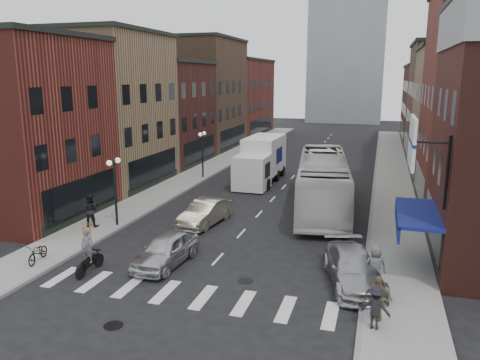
# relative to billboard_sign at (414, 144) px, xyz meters

# --- Properties ---
(ground) EXTENTS (160.00, 160.00, 0.00)m
(ground) POSITION_rel_billboard_sign_xyz_m (-8.59, -0.50, -6.13)
(ground) COLOR black
(ground) RESTS_ON ground
(sidewalk_left) EXTENTS (3.00, 74.00, 0.15)m
(sidewalk_left) POSITION_rel_billboard_sign_xyz_m (-17.09, 21.50, -6.06)
(sidewalk_left) COLOR gray
(sidewalk_left) RESTS_ON ground
(sidewalk_right) EXTENTS (3.00, 74.00, 0.15)m
(sidewalk_right) POSITION_rel_billboard_sign_xyz_m (-0.09, 21.50, -6.06)
(sidewalk_right) COLOR gray
(sidewalk_right) RESTS_ON ground
(curb_left) EXTENTS (0.20, 74.00, 0.16)m
(curb_left) POSITION_rel_billboard_sign_xyz_m (-15.59, 21.50, -6.13)
(curb_left) COLOR gray
(curb_left) RESTS_ON ground
(curb_right) EXTENTS (0.20, 74.00, 0.16)m
(curb_right) POSITION_rel_billboard_sign_xyz_m (-1.59, 21.50, -6.13)
(curb_right) COLOR gray
(curb_right) RESTS_ON ground
(crosswalk_stripes) EXTENTS (12.00, 2.20, 0.01)m
(crosswalk_stripes) POSITION_rel_billboard_sign_xyz_m (-8.59, -3.50, -6.13)
(crosswalk_stripes) COLOR silver
(crosswalk_stripes) RESTS_ON ground
(bldg_left_near) EXTENTS (10.30, 9.20, 11.30)m
(bldg_left_near) POSITION_rel_billboard_sign_xyz_m (-23.58, 4.00, -0.48)
(bldg_left_near) COLOR maroon
(bldg_left_near) RESTS_ON ground
(bldg_left_mid_a) EXTENTS (10.30, 10.20, 12.30)m
(bldg_left_mid_a) POSITION_rel_billboard_sign_xyz_m (-23.58, 13.50, 0.02)
(bldg_left_mid_a) COLOR #8E704E
(bldg_left_mid_a) RESTS_ON ground
(bldg_left_mid_b) EXTENTS (10.30, 10.20, 10.30)m
(bldg_left_mid_b) POSITION_rel_billboard_sign_xyz_m (-23.58, 23.50, -0.98)
(bldg_left_mid_b) COLOR #441D18
(bldg_left_mid_b) RESTS_ON ground
(bldg_left_far_a) EXTENTS (10.30, 12.20, 13.30)m
(bldg_left_far_a) POSITION_rel_billboard_sign_xyz_m (-23.58, 34.50, 0.52)
(bldg_left_far_a) COLOR brown
(bldg_left_far_a) RESTS_ON ground
(bldg_left_far_b) EXTENTS (10.30, 16.20, 11.30)m
(bldg_left_far_b) POSITION_rel_billboard_sign_xyz_m (-23.58, 48.50, -0.48)
(bldg_left_far_b) COLOR maroon
(bldg_left_far_b) RESTS_ON ground
(bldg_right_mid_b) EXTENTS (10.30, 10.20, 11.30)m
(bldg_right_mid_b) POSITION_rel_billboard_sign_xyz_m (6.41, 23.50, -0.48)
(bldg_right_mid_b) COLOR #8E704E
(bldg_right_mid_b) RESTS_ON ground
(bldg_right_far_a) EXTENTS (10.30, 12.20, 12.30)m
(bldg_right_far_a) POSITION_rel_billboard_sign_xyz_m (6.41, 34.50, 0.02)
(bldg_right_far_a) COLOR brown
(bldg_right_far_a) RESTS_ON ground
(bldg_right_far_b) EXTENTS (10.30, 16.20, 10.30)m
(bldg_right_far_b) POSITION_rel_billboard_sign_xyz_m (6.41, 48.50, -0.98)
(bldg_right_far_b) COLOR #441D18
(bldg_right_far_b) RESTS_ON ground
(awning_blue) EXTENTS (1.80, 5.00, 0.78)m
(awning_blue) POSITION_rel_billboard_sign_xyz_m (0.34, 2.00, -3.50)
(awning_blue) COLOR navy
(awning_blue) RESTS_ON ground
(billboard_sign) EXTENTS (1.52, 3.00, 3.70)m
(billboard_sign) POSITION_rel_billboard_sign_xyz_m (0.00, 0.00, 0.00)
(billboard_sign) COLOR black
(billboard_sign) RESTS_ON ground
(streetlamp_near) EXTENTS (0.32, 1.22, 4.11)m
(streetlamp_near) POSITION_rel_billboard_sign_xyz_m (-15.99, 3.50, -3.22)
(streetlamp_near) COLOR black
(streetlamp_near) RESTS_ON ground
(streetlamp_far) EXTENTS (0.32, 1.22, 4.11)m
(streetlamp_far) POSITION_rel_billboard_sign_xyz_m (-15.99, 17.50, -3.22)
(streetlamp_far) COLOR black
(streetlamp_far) RESTS_ON ground
(bike_rack) EXTENTS (0.08, 0.68, 0.80)m
(bike_rack) POSITION_rel_billboard_sign_xyz_m (-16.19, 0.80, -5.58)
(bike_rack) COLOR #D8590C
(bike_rack) RESTS_ON sidewalk_left
(box_truck) EXTENTS (2.73, 8.63, 3.74)m
(box_truck) POSITION_rel_billboard_sign_xyz_m (-10.80, 17.62, -4.29)
(box_truck) COLOR white
(box_truck) RESTS_ON ground
(motorcycle_rider) EXTENTS (0.60, 2.04, 2.08)m
(motorcycle_rider) POSITION_rel_billboard_sign_xyz_m (-13.65, -2.73, -5.16)
(motorcycle_rider) COLOR black
(motorcycle_rider) RESTS_ON ground
(transit_bus) EXTENTS (4.86, 13.68, 3.73)m
(transit_bus) POSITION_rel_billboard_sign_xyz_m (-4.84, 10.93, -4.27)
(transit_bus) COLOR silver
(transit_bus) RESTS_ON ground
(sedan_left_near) EXTENTS (2.06, 4.49, 1.49)m
(sedan_left_near) POSITION_rel_billboard_sign_xyz_m (-10.71, -0.82, -5.39)
(sedan_left_near) COLOR silver
(sedan_left_near) RESTS_ON ground
(sedan_left_far) EXTENTS (2.13, 4.65, 1.48)m
(sedan_left_far) POSITION_rel_billboard_sign_xyz_m (-11.15, 5.50, -5.39)
(sedan_left_far) COLOR #ABA58B
(sedan_left_far) RESTS_ON ground
(curb_car) EXTENTS (3.34, 5.43, 1.47)m
(curb_car) POSITION_rel_billboard_sign_xyz_m (-2.09, -0.50, -5.40)
(curb_car) COLOR #A8A7AC
(curb_car) RESTS_ON ground
(parked_bicycle) EXTENTS (0.94, 1.79, 0.89)m
(parked_bicycle) POSITION_rel_billboard_sign_xyz_m (-16.52, -2.60, -5.54)
(parked_bicycle) COLOR black
(parked_bicycle) RESTS_ON sidewalk_left
(ped_left_solo) EXTENTS (1.02, 0.68, 1.96)m
(ped_left_solo) POSITION_rel_billboard_sign_xyz_m (-17.28, 2.77, -5.00)
(ped_left_solo) COLOR black
(ped_left_solo) RESTS_ON sidewalk_left
(ped_right_a) EXTENTS (1.10, 0.69, 1.58)m
(ped_right_a) POSITION_rel_billboard_sign_xyz_m (-1.11, -4.22, -5.19)
(ped_right_a) COLOR black
(ped_right_a) RESTS_ON sidewalk_right
(ped_right_b) EXTENTS (1.03, 0.59, 1.69)m
(ped_right_b) POSITION_rel_billboard_sign_xyz_m (-1.04, -3.61, -5.14)
(ped_right_b) COLOR olive
(ped_right_b) RESTS_ON sidewalk_right
(ped_right_c) EXTENTS (1.02, 0.79, 1.85)m
(ped_right_c) POSITION_rel_billboard_sign_xyz_m (-1.19, -0.84, -5.06)
(ped_right_c) COLOR #53565A
(ped_right_c) RESTS_ON sidewalk_right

